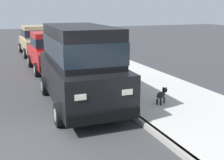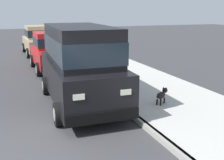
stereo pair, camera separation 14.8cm
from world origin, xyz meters
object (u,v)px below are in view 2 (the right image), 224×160
(car_black_van, at_px, (80,62))
(car_red_hatchback, at_px, (52,50))
(car_tan_sedan, at_px, (39,40))
(dog_black, at_px, (162,95))

(car_black_van, relative_size, car_red_hatchback, 1.30)
(car_black_van, xyz_separation_m, car_tan_sedan, (0.07, 11.03, -0.41))
(car_black_van, distance_m, car_tan_sedan, 11.04)
(car_black_van, bearing_deg, car_tan_sedan, 89.62)
(car_tan_sedan, bearing_deg, car_black_van, -90.38)
(car_red_hatchback, distance_m, dog_black, 7.32)
(dog_black, bearing_deg, car_tan_sedan, 100.13)
(dog_black, bearing_deg, car_red_hatchback, 107.70)
(car_red_hatchback, relative_size, car_tan_sedan, 0.83)
(car_tan_sedan, bearing_deg, dog_black, -79.87)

